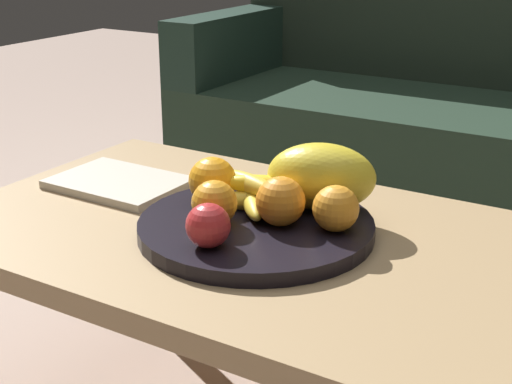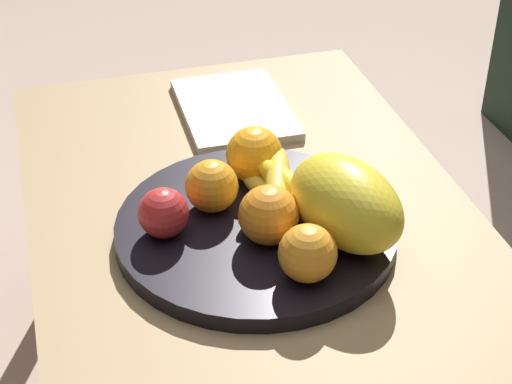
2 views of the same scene
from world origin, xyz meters
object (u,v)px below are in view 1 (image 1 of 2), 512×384
(coffee_table, at_px, (246,255))
(orange_right, at_px, (336,208))
(orange_back, at_px, (214,203))
(apple_front, at_px, (208,226))
(couch, at_px, (451,126))
(banana_bunch, at_px, (255,194))
(melon_large_front, at_px, (321,177))
(fruit_bowl, at_px, (256,227))
(magazine, at_px, (119,183))
(orange_left, at_px, (212,181))
(orange_front, at_px, (280,201))

(coffee_table, relative_size, orange_right, 13.81)
(coffee_table, bearing_deg, orange_back, -110.16)
(apple_front, bearing_deg, couch, 92.59)
(orange_back, bearing_deg, banana_bunch, 77.36)
(orange_right, xyz_separation_m, banana_bunch, (-0.16, 0.01, -0.01))
(couch, bearing_deg, banana_bunch, -87.96)
(orange_right, distance_m, apple_front, 0.21)
(coffee_table, height_order, melon_large_front, melon_large_front)
(coffee_table, distance_m, banana_bunch, 0.11)
(fruit_bowl, xyz_separation_m, orange_back, (-0.05, -0.05, 0.05))
(fruit_bowl, bearing_deg, magazine, 170.44)
(banana_bunch, bearing_deg, fruit_bowl, -56.01)
(apple_front, relative_size, magazine, 0.28)
(couch, bearing_deg, melon_large_front, -83.44)
(apple_front, relative_size, banana_bunch, 0.40)
(orange_left, relative_size, apple_front, 1.21)
(orange_right, bearing_deg, banana_bunch, 176.16)
(couch, height_order, banana_bunch, couch)
(orange_left, height_order, apple_front, orange_left)
(orange_right, distance_m, magazine, 0.48)
(coffee_table, xyz_separation_m, orange_left, (-0.08, 0.02, 0.12))
(magazine, bearing_deg, banana_bunch, -2.62)
(fruit_bowl, relative_size, magazine, 1.57)
(orange_right, bearing_deg, orange_back, -155.51)
(fruit_bowl, xyz_separation_m, melon_large_front, (0.07, 0.10, 0.07))
(coffee_table, relative_size, apple_front, 14.99)
(banana_bunch, bearing_deg, melon_large_front, 33.62)
(melon_large_front, bearing_deg, orange_left, -155.90)
(orange_back, bearing_deg, orange_right, 24.49)
(orange_front, relative_size, apple_front, 1.17)
(fruit_bowl, distance_m, orange_right, 0.14)
(couch, distance_m, banana_bunch, 1.29)
(orange_right, height_order, orange_back, same)
(melon_large_front, xyz_separation_m, banana_bunch, (-0.09, -0.06, -0.03))
(orange_left, height_order, banana_bunch, orange_left)
(orange_back, relative_size, banana_bunch, 0.43)
(melon_large_front, bearing_deg, orange_back, -126.66)
(orange_front, distance_m, banana_bunch, 0.08)
(fruit_bowl, xyz_separation_m, orange_left, (-0.10, 0.03, 0.05))
(orange_front, distance_m, orange_left, 0.15)
(orange_front, bearing_deg, fruit_bowl, -172.86)
(fruit_bowl, distance_m, orange_front, 0.07)
(orange_right, xyz_separation_m, apple_front, (-0.14, -0.16, -0.00))
(orange_back, bearing_deg, melon_large_front, 53.34)
(orange_front, height_order, orange_back, orange_front)
(couch, xyz_separation_m, orange_front, (0.12, -1.31, 0.20))
(melon_large_front, relative_size, orange_right, 2.47)
(banana_bunch, bearing_deg, couch, 92.04)
(orange_left, height_order, orange_right, orange_left)
(coffee_table, xyz_separation_m, orange_back, (-0.02, -0.06, 0.11))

